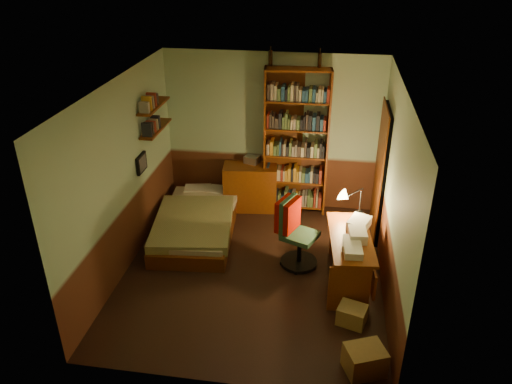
# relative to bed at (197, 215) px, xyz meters

# --- Properties ---
(floor) EXTENTS (3.50, 4.00, 0.02)m
(floor) POSITION_rel_bed_xyz_m (1.02, -0.85, -0.31)
(floor) COLOR black
(floor) RESTS_ON ground
(ceiling) EXTENTS (3.50, 4.00, 0.02)m
(ceiling) POSITION_rel_bed_xyz_m (1.02, -0.85, 2.31)
(ceiling) COLOR silver
(ceiling) RESTS_ON wall_back
(wall_back) EXTENTS (3.50, 0.02, 2.60)m
(wall_back) POSITION_rel_bed_xyz_m (1.02, 1.16, 1.00)
(wall_back) COLOR #9BB992
(wall_back) RESTS_ON ground
(wall_left) EXTENTS (0.02, 4.00, 2.60)m
(wall_left) POSITION_rel_bed_xyz_m (-0.74, -0.85, 1.00)
(wall_left) COLOR #9BB992
(wall_left) RESTS_ON ground
(wall_right) EXTENTS (0.02, 4.00, 2.60)m
(wall_right) POSITION_rel_bed_xyz_m (2.78, -0.85, 1.00)
(wall_right) COLOR #9BB992
(wall_right) RESTS_ON ground
(wall_front) EXTENTS (3.50, 0.02, 2.60)m
(wall_front) POSITION_rel_bed_xyz_m (1.02, -2.86, 1.00)
(wall_front) COLOR #9BB992
(wall_front) RESTS_ON ground
(doorway) EXTENTS (0.06, 0.90, 2.00)m
(doorway) POSITION_rel_bed_xyz_m (2.74, 0.45, 0.70)
(doorway) COLOR black
(doorway) RESTS_ON ground
(door_trim) EXTENTS (0.02, 0.98, 2.08)m
(door_trim) POSITION_rel_bed_xyz_m (2.71, 0.45, 0.70)
(door_trim) COLOR #4C220A
(door_trim) RESTS_ON ground
(bed) EXTENTS (1.26, 2.12, 0.60)m
(bed) POSITION_rel_bed_xyz_m (0.00, 0.00, 0.00)
(bed) COLOR olive
(bed) RESTS_ON ground
(dresser) EXTENTS (0.93, 0.54, 0.78)m
(dresser) POSITION_rel_bed_xyz_m (0.69, 0.91, 0.09)
(dresser) COLOR #6B300D
(dresser) RESTS_ON ground
(mini_stereo) EXTENTS (0.27, 0.24, 0.12)m
(mini_stereo) POSITION_rel_bed_xyz_m (0.70, 1.04, 0.54)
(mini_stereo) COLOR #B2B2B7
(mini_stereo) RESTS_ON dresser
(bookshelf) EXTENTS (1.05, 0.42, 2.40)m
(bookshelf) POSITION_rel_bed_xyz_m (1.42, 1.00, 0.90)
(bookshelf) COLOR #6B300D
(bookshelf) RESTS_ON ground
(bottle_left) EXTENTS (0.06, 0.06, 0.23)m
(bottle_left) POSITION_rel_bed_xyz_m (0.98, 1.11, 2.21)
(bottle_left) COLOR black
(bottle_left) RESTS_ON bookshelf
(bottle_right) EXTENTS (0.06, 0.06, 0.22)m
(bottle_right) POSITION_rel_bed_xyz_m (1.72, 1.11, 2.20)
(bottle_right) COLOR black
(bottle_right) RESTS_ON bookshelf
(desk) EXTENTS (0.65, 1.33, 0.69)m
(desk) POSITION_rel_bed_xyz_m (2.31, -0.88, 0.04)
(desk) COLOR #6B300D
(desk) RESTS_ON ground
(paper_stack) EXTENTS (0.35, 0.40, 0.13)m
(paper_stack) POSITION_rel_bed_xyz_m (2.42, -0.63, 0.45)
(paper_stack) COLOR silver
(paper_stack) RESTS_ON desk
(desk_lamp) EXTENTS (0.24, 0.24, 0.62)m
(desk_lamp) POSITION_rel_bed_xyz_m (2.43, -0.24, 0.70)
(desk_lamp) COLOR black
(desk_lamp) RESTS_ON desk
(office_chair) EXTENTS (0.54, 0.51, 0.85)m
(office_chair) POSITION_rel_bed_xyz_m (1.64, -0.60, 0.12)
(office_chair) COLOR #2C5134
(office_chair) RESTS_ON ground
(red_jacket) EXTENTS (0.24, 0.40, 0.46)m
(red_jacket) POSITION_rel_bed_xyz_m (1.47, -0.79, 0.78)
(red_jacket) COLOR #B20F00
(red_jacket) RESTS_ON office_chair
(wall_shelf_lower) EXTENTS (0.20, 0.90, 0.03)m
(wall_shelf_lower) POSITION_rel_bed_xyz_m (-0.62, 0.25, 1.30)
(wall_shelf_lower) COLOR #6B300D
(wall_shelf_lower) RESTS_ON wall_left
(wall_shelf_upper) EXTENTS (0.20, 0.90, 0.03)m
(wall_shelf_upper) POSITION_rel_bed_xyz_m (-0.62, 0.25, 1.65)
(wall_shelf_upper) COLOR #6B300D
(wall_shelf_upper) RESTS_ON wall_left
(framed_picture) EXTENTS (0.04, 0.32, 0.26)m
(framed_picture) POSITION_rel_bed_xyz_m (-0.70, -0.25, 0.95)
(framed_picture) COLOR black
(framed_picture) RESTS_ON wall_left
(cardboard_box_a) EXTENTS (0.50, 0.45, 0.30)m
(cardboard_box_a) POSITION_rel_bed_xyz_m (2.48, -2.45, -0.15)
(cardboard_box_a) COLOR tan
(cardboard_box_a) RESTS_ON ground
(cardboard_box_b) EXTENTS (0.39, 0.35, 0.23)m
(cardboard_box_b) POSITION_rel_bed_xyz_m (2.36, -1.72, -0.19)
(cardboard_box_b) COLOR tan
(cardboard_box_b) RESTS_ON ground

